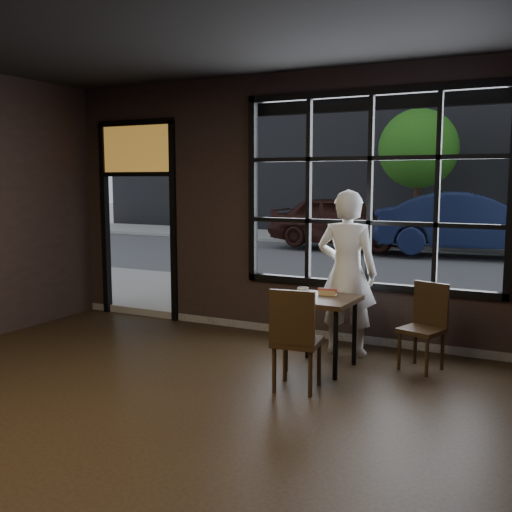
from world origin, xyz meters
The scene contains 14 objects.
floor centered at (0.00, 0.00, -0.01)m, with size 6.00×7.00×0.02m, color black.
window_frame centered at (1.20, 3.50, 1.80)m, with size 3.06×0.12×2.28m, color black.
stained_transom centered at (-2.10, 3.50, 2.35)m, with size 1.20×0.06×0.70m, color orange.
street_asphalt centered at (0.00, 24.00, -0.02)m, with size 60.00×41.00×0.04m, color #545456.
building_across centered at (0.00, 23.00, 7.50)m, with size 28.00×12.00×15.00m, color #5B5956.
cafe_table centered at (1.04, 2.41, 0.37)m, with size 0.69×0.69×0.74m, color black.
chair_near centered at (1.06, 1.73, 0.48)m, with size 0.42×0.42×0.96m, color black.
chair_window centered at (1.97, 2.82, 0.44)m, with size 0.38×0.38×0.88m, color black.
man centered at (1.10, 3.03, 0.91)m, with size 0.66×0.44×1.82m, color white.
hotdog centered at (1.05, 2.55, 0.77)m, with size 0.20×0.08×0.06m, color tan, non-canonical shape.
cup centered at (0.86, 2.36, 0.79)m, with size 0.12×0.12×0.10m, color silver.
navy_car centered at (1.23, 12.33, 0.86)m, with size 1.61×4.62×1.52m, color #0F1733.
maroon_car centered at (-2.09, 12.40, 0.80)m, with size 1.65×4.10×1.40m, color black.
tree_left centered at (-0.70, 15.08, 2.83)m, with size 2.35×2.35×4.02m.
Camera 1 is at (3.14, -3.21, 1.93)m, focal length 42.00 mm.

